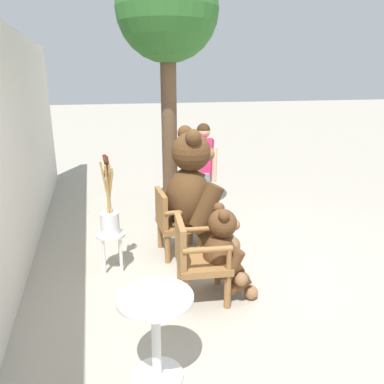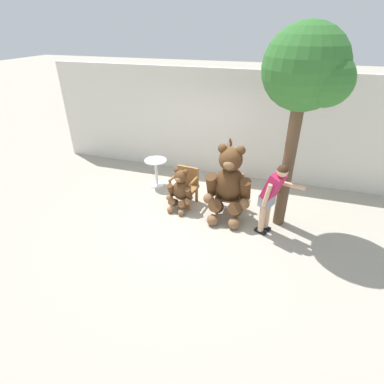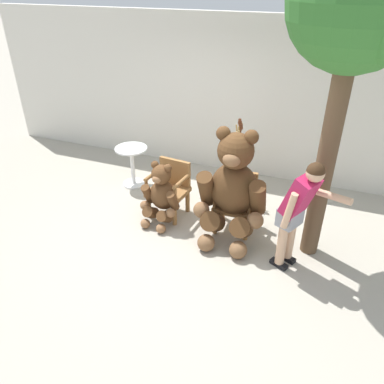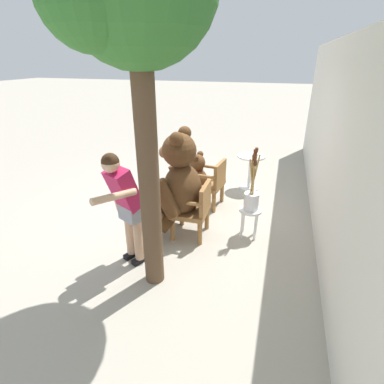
# 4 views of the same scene
# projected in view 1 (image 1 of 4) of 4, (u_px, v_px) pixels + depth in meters

# --- Properties ---
(ground_plane) EXTENTS (60.00, 60.00, 0.00)m
(ground_plane) POSITION_uv_depth(u_px,v_px,m) (227.00, 267.00, 4.56)
(ground_plane) COLOR #A8A091
(wooden_chair_left) EXTENTS (0.62, 0.58, 0.86)m
(wooden_chair_left) POSITION_uv_depth(u_px,v_px,m) (197.00, 257.00, 3.81)
(wooden_chair_left) COLOR olive
(wooden_chair_left) RESTS_ON ground
(wooden_chair_right) EXTENTS (0.57, 0.53, 0.86)m
(wooden_chair_right) POSITION_uv_depth(u_px,v_px,m) (175.00, 220.00, 4.79)
(wooden_chair_right) COLOR olive
(wooden_chair_right) RESTS_ON ground
(teddy_bear_large) EXTENTS (0.99, 0.93, 1.64)m
(teddy_bear_large) POSITION_uv_depth(u_px,v_px,m) (195.00, 193.00, 4.76)
(teddy_bear_large) COLOR #4C3019
(teddy_bear_large) RESTS_ON ground
(teddy_bear_small) EXTENTS (0.60, 0.59, 0.99)m
(teddy_bear_small) POSITION_uv_depth(u_px,v_px,m) (225.00, 252.00, 3.86)
(teddy_bear_small) COLOR brown
(teddy_bear_small) RESTS_ON ground
(person_visitor) EXTENTS (0.83, 0.47, 1.56)m
(person_visitor) POSITION_uv_depth(u_px,v_px,m) (202.00, 167.00, 5.64)
(person_visitor) COLOR black
(person_visitor) RESTS_ON ground
(white_stool) EXTENTS (0.34, 0.34, 0.46)m
(white_stool) POSITION_uv_depth(u_px,v_px,m) (111.00, 242.00, 4.42)
(white_stool) COLOR white
(white_stool) RESTS_ON ground
(brush_bucket) EXTENTS (0.22, 0.22, 0.95)m
(brush_bucket) POSITION_uv_depth(u_px,v_px,m) (110.00, 216.00, 4.33)
(brush_bucket) COLOR white
(brush_bucket) RESTS_ON white_stool
(round_side_table) EXTENTS (0.56, 0.56, 0.72)m
(round_side_table) POSITION_uv_depth(u_px,v_px,m) (156.00, 328.00, 2.75)
(round_side_table) COLOR white
(round_side_table) RESTS_ON ground
(patio_tree) EXTENTS (1.49, 1.42, 3.82)m
(patio_tree) POSITION_uv_depth(u_px,v_px,m) (169.00, 17.00, 5.18)
(patio_tree) COLOR brown
(patio_tree) RESTS_ON ground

